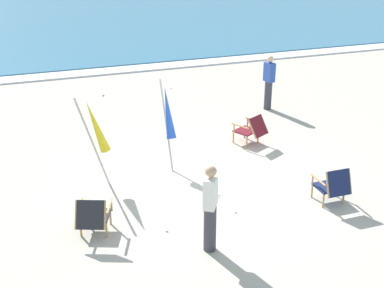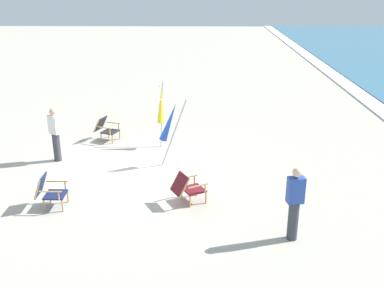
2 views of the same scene
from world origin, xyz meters
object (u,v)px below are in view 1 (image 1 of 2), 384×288
at_px(person_by_waterline, 269,82).
at_px(beach_chair_back_left, 333,185).
at_px(beach_chair_back_right, 93,215).
at_px(umbrella_furled_yellow, 96,127).
at_px(person_near_chairs, 210,208).
at_px(beach_chair_mid_center, 252,129).
at_px(umbrella_furled_blue, 168,114).

bearing_deg(person_by_waterline, beach_chair_back_left, -103.31).
height_order(beach_chair_back_right, person_by_waterline, person_by_waterline).
relative_size(umbrella_furled_yellow, person_by_waterline, 1.26).
relative_size(beach_chair_back_left, beach_chair_back_right, 0.91).
relative_size(beach_chair_back_left, person_by_waterline, 0.50).
distance_m(person_near_chairs, person_by_waterline, 7.51).
bearing_deg(person_near_chairs, beach_chair_back_left, 13.28).
bearing_deg(person_by_waterline, beach_chair_back_right, -139.68).
bearing_deg(beach_chair_back_left, person_by_waterline, 76.69).
xyz_separation_m(umbrella_furled_yellow, person_near_chairs, (1.39, -3.03, -0.50)).
bearing_deg(beach_chair_mid_center, umbrella_furled_blue, -166.41).
height_order(beach_chair_back_right, person_near_chairs, person_near_chairs).
distance_m(beach_chair_mid_center, person_near_chairs, 4.78).
height_order(beach_chair_back_left, person_by_waterline, person_by_waterline).
bearing_deg(beach_chair_back_left, beach_chair_back_right, 174.94).
height_order(beach_chair_back_left, beach_chair_mid_center, beach_chair_back_left).
bearing_deg(beach_chair_mid_center, beach_chair_back_left, -85.40).
relative_size(beach_chair_back_left, umbrella_furled_blue, 0.41).
bearing_deg(umbrella_furled_blue, beach_chair_back_left, -46.22).
bearing_deg(person_by_waterline, umbrella_furled_blue, -144.33).
relative_size(beach_chair_mid_center, umbrella_furled_yellow, 0.46).
height_order(umbrella_furled_yellow, person_near_chairs, umbrella_furled_yellow).
bearing_deg(beach_chair_back_left, person_near_chairs, -166.72).
relative_size(umbrella_furled_yellow, person_near_chairs, 1.26).
bearing_deg(beach_chair_mid_center, beach_chair_back_right, -147.20).
bearing_deg(umbrella_furled_yellow, beach_chair_back_right, -102.95).
distance_m(beach_chair_back_right, person_near_chairs, 2.18).
distance_m(beach_chair_back_left, person_by_waterline, 5.71).
bearing_deg(umbrella_furled_yellow, person_by_waterline, 29.74).
xyz_separation_m(beach_chair_back_right, umbrella_furled_yellow, (0.44, 1.93, 0.92)).
relative_size(umbrella_furled_yellow, umbrella_furled_blue, 1.02).
bearing_deg(beach_chair_mid_center, person_near_chairs, -123.45).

